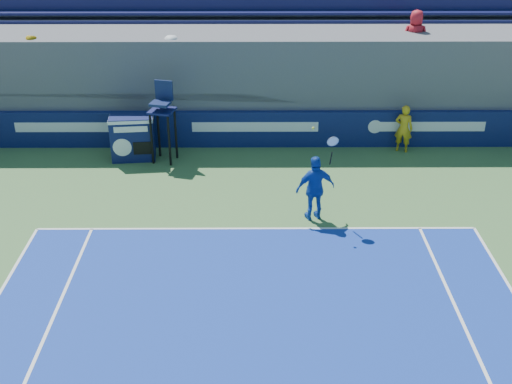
{
  "coord_description": "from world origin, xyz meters",
  "views": [
    {
      "loc": [
        -0.07,
        -1.95,
        8.23
      ],
      "look_at": [
        0.0,
        11.5,
        1.25
      ],
      "focal_mm": 45.0,
      "sensor_mm": 36.0,
      "label": 1
    }
  ],
  "objects_px": {
    "match_clock": "(133,137)",
    "tennis_player": "(315,188)",
    "umpire_chair": "(163,114)",
    "ball_person": "(404,128)"
  },
  "relations": [
    {
      "from": "tennis_player",
      "to": "umpire_chair",
      "type": "bearing_deg",
      "value": 139.55
    },
    {
      "from": "umpire_chair",
      "to": "ball_person",
      "type": "bearing_deg",
      "value": 5.1
    },
    {
      "from": "ball_person",
      "to": "tennis_player",
      "type": "height_order",
      "value": "tennis_player"
    },
    {
      "from": "match_clock",
      "to": "tennis_player",
      "type": "xyz_separation_m",
      "value": [
        5.24,
        -3.75,
        0.14
      ]
    },
    {
      "from": "ball_person",
      "to": "tennis_player",
      "type": "distance_m",
      "value": 5.32
    },
    {
      "from": "ball_person",
      "to": "match_clock",
      "type": "xyz_separation_m",
      "value": [
        -8.38,
        -0.54,
        -0.03
      ]
    },
    {
      "from": "match_clock",
      "to": "umpire_chair",
      "type": "xyz_separation_m",
      "value": [
        0.98,
        -0.12,
        0.79
      ]
    },
    {
      "from": "match_clock",
      "to": "tennis_player",
      "type": "distance_m",
      "value": 6.44
    },
    {
      "from": "match_clock",
      "to": "tennis_player",
      "type": "relative_size",
      "value": 0.54
    },
    {
      "from": "ball_person",
      "to": "tennis_player",
      "type": "xyz_separation_m",
      "value": [
        -3.14,
        -4.29,
        0.11
      ]
    }
  ]
}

